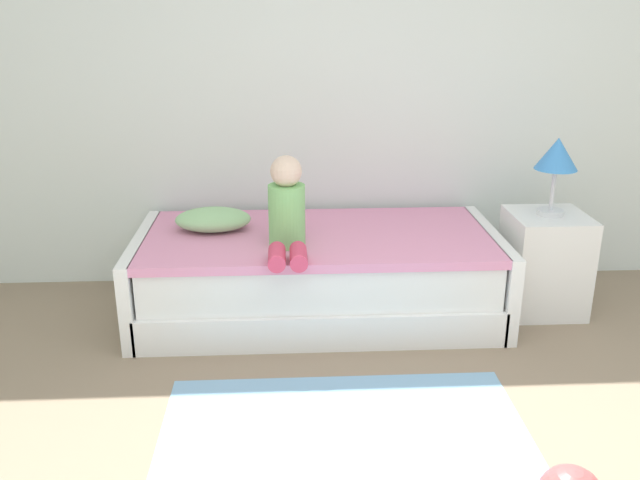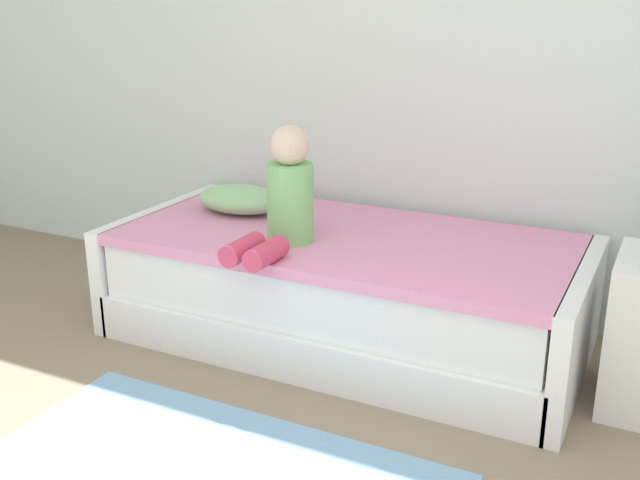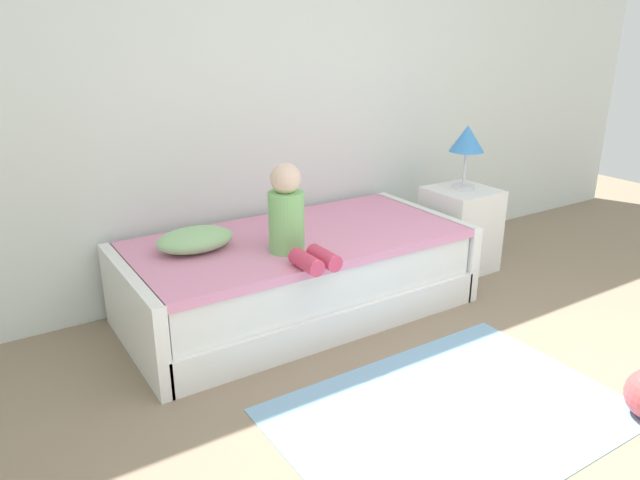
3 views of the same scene
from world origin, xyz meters
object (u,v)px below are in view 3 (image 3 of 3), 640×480
bed (298,275)px  child_figure (291,218)px  nightstand (460,229)px  pillow (195,240)px  table_lamp (467,142)px

bed → child_figure: (-0.18, -0.23, 0.46)m
nightstand → pillow: size_ratio=1.36×
nightstand → table_lamp: (0.00, 0.00, 0.64)m
table_lamp → pillow: table_lamp is taller
nightstand → table_lamp: bearing=0.0°
bed → table_lamp: table_lamp is taller
table_lamp → nightstand: bearing=0.0°
bed → pillow: bearing=170.7°
table_lamp → pillow: (-1.96, 0.12, -0.37)m
nightstand → pillow: (-1.96, 0.12, 0.26)m
bed → table_lamp: size_ratio=4.69×
table_lamp → child_figure: bearing=-172.3°
nightstand → table_lamp: 0.64m
bed → nightstand: size_ratio=3.52×
pillow → child_figure: bearing=-37.3°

